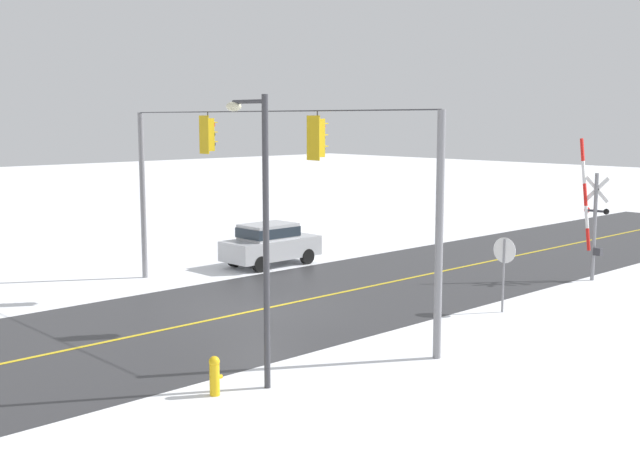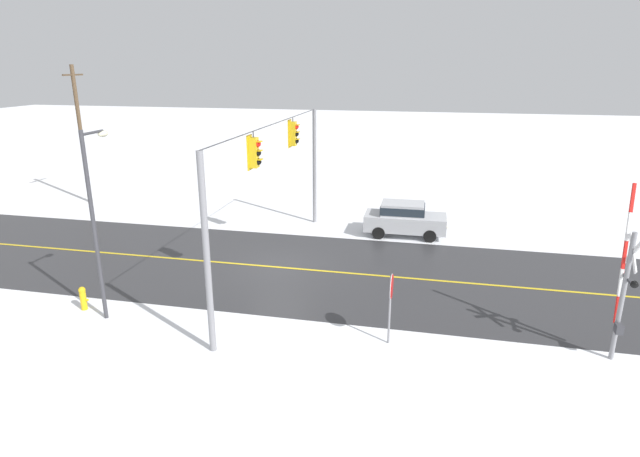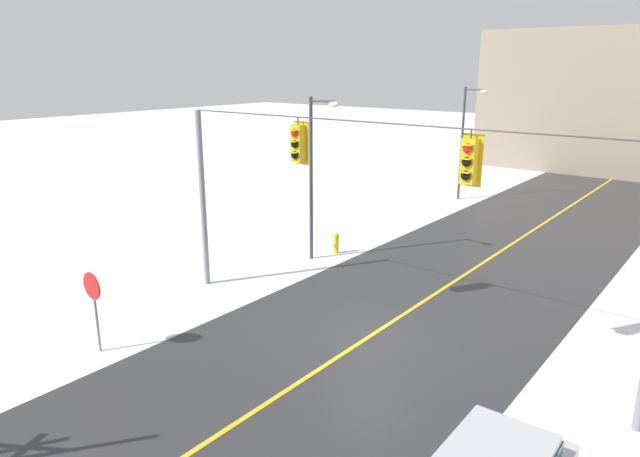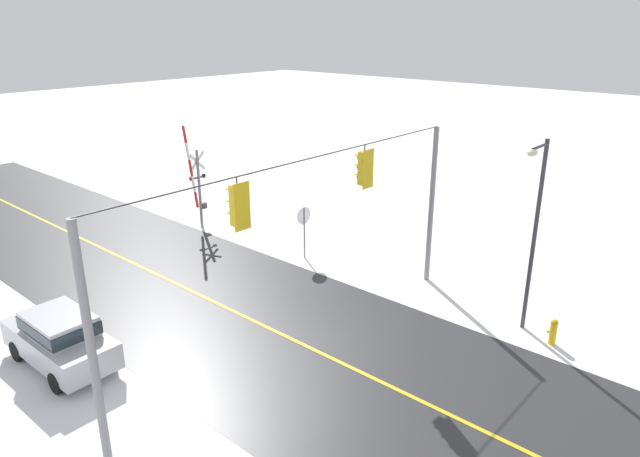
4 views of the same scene
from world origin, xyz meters
TOP-DOWN VIEW (x-y plane):
  - ground_plane at (0.00, 0.00)m, footprint 160.00×160.00m
  - road_asphalt at (0.00, 6.00)m, footprint 9.00×80.00m
  - lane_centre_line at (0.00, 6.00)m, footprint 0.14×72.00m
  - signal_span at (0.02, -0.01)m, footprint 14.20×0.47m
  - stop_sign at (-5.40, -5.29)m, footprint 0.80×0.09m
  - streetlamp_near at (-5.59, 4.53)m, footprint 1.39×0.28m
  - streetlamp_far at (-5.59, 18.40)m, footprint 1.39×0.28m
  - fire_hydrant at (-5.40, 5.68)m, footprint 0.24×0.31m

SIDE VIEW (x-z plane):
  - ground_plane at x=0.00m, z-range 0.00..0.00m
  - road_asphalt at x=0.00m, z-range 0.00..0.01m
  - lane_centre_line at x=0.00m, z-range 0.01..0.01m
  - fire_hydrant at x=-5.40m, z-range 0.03..0.91m
  - stop_sign at x=-5.40m, z-range 0.54..2.89m
  - streetlamp_near at x=-5.59m, z-range 0.67..7.17m
  - streetlamp_far at x=-5.59m, z-range 0.67..7.17m
  - signal_span at x=0.02m, z-range 0.99..7.20m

